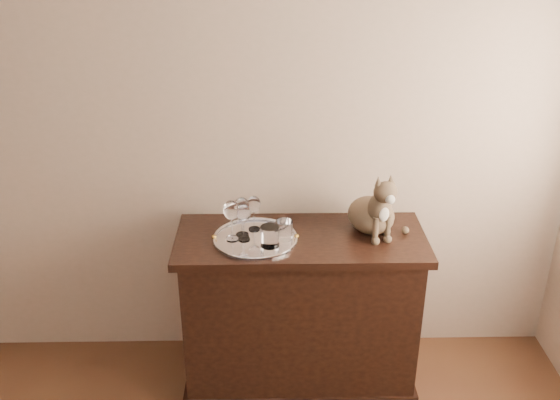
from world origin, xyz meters
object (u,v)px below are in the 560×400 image
(sideboard, at_px, (300,310))
(wine_glass_a, at_px, (242,217))
(tumbler_c, at_px, (284,230))
(wine_glass_b, at_px, (254,213))
(wine_glass_d, at_px, (244,222))
(cat, at_px, (372,199))
(wine_glass_c, at_px, (232,220))
(tray, at_px, (255,239))
(tumbler_a, at_px, (270,236))

(sideboard, height_order, wine_glass_a, wine_glass_a)
(tumbler_c, bearing_deg, sideboard, 20.43)
(wine_glass_b, bearing_deg, wine_glass_d, -114.61)
(tumbler_c, height_order, cat, cat)
(sideboard, distance_m, tumbler_c, 0.49)
(wine_glass_c, distance_m, cat, 0.67)
(wine_glass_c, bearing_deg, tray, -0.02)
(sideboard, xyz_separation_m, tumbler_c, (-0.08, -0.03, 0.48))
(wine_glass_a, height_order, wine_glass_c, wine_glass_c)
(wine_glass_a, relative_size, wine_glass_d, 1.10)
(tray, xyz_separation_m, tumbler_a, (0.07, -0.07, 0.05))
(tumbler_c, bearing_deg, tray, 179.88)
(cat, bearing_deg, wine_glass_d, 172.13)
(tray, height_order, wine_glass_a, wine_glass_a)
(sideboard, xyz_separation_m, wine_glass_b, (-0.22, 0.06, 0.52))
(wine_glass_b, height_order, cat, cat)
(tumbler_a, relative_size, tumbler_c, 1.09)
(sideboard, height_order, wine_glass_c, wine_glass_c)
(wine_glass_c, xyz_separation_m, cat, (0.66, 0.09, 0.06))
(cat, bearing_deg, tray, 172.31)
(wine_glass_a, bearing_deg, wine_glass_c, -141.84)
(tray, relative_size, tumbler_a, 4.06)
(tumbler_c, bearing_deg, wine_glass_d, -178.18)
(wine_glass_d, relative_size, cat, 0.54)
(wine_glass_d, xyz_separation_m, tumbler_a, (0.12, -0.06, -0.04))
(tray, bearing_deg, wine_glass_d, -173.28)
(wine_glass_a, height_order, wine_glass_d, wine_glass_a)
(tray, height_order, wine_glass_b, wine_glass_b)
(tumbler_c, bearing_deg, wine_glass_a, 169.63)
(sideboard, xyz_separation_m, wine_glass_d, (-0.27, -0.04, 0.52))
(wine_glass_c, relative_size, tumbler_c, 2.19)
(sideboard, height_order, cat, cat)
(wine_glass_a, xyz_separation_m, wine_glass_b, (0.06, 0.06, -0.01))
(wine_glass_b, xyz_separation_m, cat, (0.56, -0.01, 0.07))
(wine_glass_a, distance_m, wine_glass_c, 0.06)
(wine_glass_d, bearing_deg, sideboard, 7.65)
(wine_glass_b, distance_m, cat, 0.57)
(tumbler_a, xyz_separation_m, tumbler_c, (0.07, 0.07, -0.00))
(wine_glass_b, xyz_separation_m, wine_glass_d, (-0.05, -0.10, 0.00))
(wine_glass_c, height_order, tumbler_c, wine_glass_c)
(wine_glass_b, relative_size, wine_glass_d, 0.99)
(wine_glass_a, xyz_separation_m, cat, (0.62, 0.05, 0.06))
(wine_glass_a, bearing_deg, wine_glass_b, 46.26)
(tumbler_a, bearing_deg, wine_glass_a, 141.31)
(sideboard, relative_size, tumbler_a, 12.17)
(tray, bearing_deg, wine_glass_a, 150.17)
(wine_glass_a, relative_size, cat, 0.59)
(wine_glass_c, height_order, tumbler_a, wine_glass_c)
(wine_glass_d, height_order, tumbler_a, wine_glass_d)
(wine_glass_b, distance_m, wine_glass_c, 0.14)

